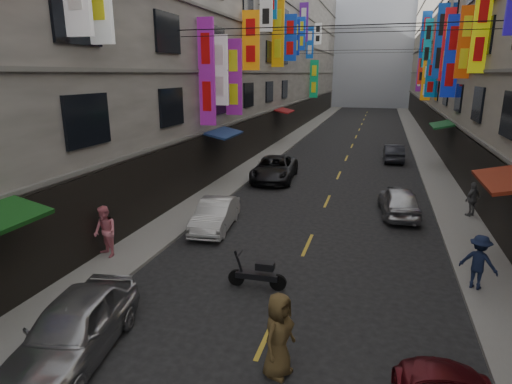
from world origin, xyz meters
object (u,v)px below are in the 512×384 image
Objects in this scene: scooter_crossing at (258,274)px; car_left_mid at (215,215)px; car_right_mid at (399,201)px; car_left_far at (275,169)px; car_right_far at (393,153)px; pedestrian_rfar at (473,199)px; pedestrian_lfar at (105,232)px; pedestrian_rnear at (479,262)px; pedestrian_crossing at (279,335)px; scooter_far_right at (395,197)px; car_left_near at (74,328)px.

car_left_mid is at bearing 33.47° from scooter_crossing.
car_right_mid reaches higher than car_left_mid.
car_left_far is 1.33× the size of car_right_far.
car_left_far reaches higher than car_right_mid.
pedestrian_rfar reaches higher than car_left_far.
pedestrian_rnear is at bearing 33.23° from pedestrian_lfar.
pedestrian_lfar reaches higher than car_left_mid.
scooter_crossing is 5.41m from car_left_mid.
car_right_mid is 12.30m from pedestrian_crossing.
pedestrian_rfar reaches higher than scooter_far_right.
pedestrian_rfar is 0.82× the size of pedestrian_crossing.
car_left_near is 11.10m from pedestrian_rnear.
car_right_far is 12.95m from pedestrian_rfar.
car_left_far is (-2.77, 13.39, 0.27)m from scooter_crossing.
scooter_far_right is at bearing -24.53° from scooter_crossing.
pedestrian_rnear is at bearing -77.37° from scooter_crossing.
pedestrian_lfar is (-5.63, 0.52, 0.58)m from scooter_crossing.
car_right_far is (0.12, 11.58, 0.19)m from scooter_far_right.
car_left_near is (-7.28, -14.17, 0.28)m from scooter_far_right.
pedestrian_crossing reaches higher than pedestrian_rnear.
car_right_far is (4.29, 21.45, 0.19)m from scooter_crossing.
car_left_mid is at bearing -96.29° from car_left_far.
pedestrian_crossing is at bearing 70.70° from car_right_mid.
pedestrian_rfar is (1.11, 7.29, -0.05)m from pedestrian_rnear.
car_left_near is 1.13× the size of car_left_mid.
car_right_far reaches higher than scooter_crossing.
car_left_mid is at bearing 8.07° from pedestrian_rnear.
pedestrian_lfar is (-2.87, -12.88, 0.32)m from car_left_far.
scooter_crossing is 6.51m from pedestrian_rnear.
car_left_mid is at bearing 49.03° from pedestrian_crossing.
pedestrian_rfar is at bearing 41.76° from car_left_near.
pedestrian_crossing is at bearing 81.05° from car_right_far.
pedestrian_crossing is (-2.69, -13.46, 0.51)m from scooter_far_right.
pedestrian_rnear is at bearing 93.21° from car_right_far.
pedestrian_crossing reaches higher than car_left_far.
car_right_mid is at bearing -35.68° from pedestrian_rfar.
car_left_mid is at bearing -21.91° from pedestrian_rfar.
scooter_far_right is 0.93× the size of pedestrian_crossing.
scooter_crossing is at bearing 22.78° from pedestrian_lfar.
scooter_crossing is at bearing 44.41° from car_left_near.
scooter_crossing is 0.95× the size of pedestrian_crossing.
pedestrian_lfar is 1.10× the size of pedestrian_rnear.
scooter_crossing is 0.46× the size of car_right_mid.
car_left_mid is (0.00, 8.72, -0.10)m from car_left_near.
pedestrian_lfar reaches higher than pedestrian_rfar.
car_right_mid is (7.40, 3.96, 0.05)m from car_left_mid.
pedestrian_rfar is at bearing -73.88° from pedestrian_rnear.
pedestrian_crossing reaches higher than scooter_crossing.
car_right_far reaches higher than scooter_far_right.
pedestrian_lfar is at bearing 83.10° from scooter_crossing.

